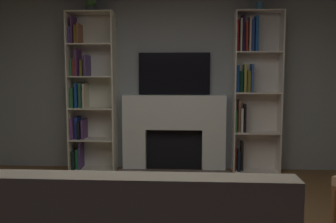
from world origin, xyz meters
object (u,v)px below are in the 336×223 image
at_px(vase_with_flowers, 260,4).
at_px(fireplace, 174,131).
at_px(potted_plant, 91,6).
at_px(tv, 174,74).
at_px(bookshelf_right, 251,87).
at_px(bookshelf_left, 88,94).

bearing_deg(vase_with_flowers, fireplace, 177.98).
xyz_separation_m(potted_plant, vase_with_flowers, (2.36, -0.00, -0.00)).
height_order(tv, vase_with_flowers, vase_with_flowers).
xyz_separation_m(fireplace, tv, (0.00, 0.08, 0.83)).
bearing_deg(tv, bookshelf_right, -3.54).
xyz_separation_m(tv, potted_plant, (-1.18, -0.12, 0.96)).
bearing_deg(bookshelf_right, bookshelf_left, -179.36).
xyz_separation_m(bookshelf_right, vase_with_flowers, (0.08, -0.05, 1.15)).
bearing_deg(tv, potted_plant, -174.19).
bearing_deg(bookshelf_left, fireplace, 0.68).
relative_size(bookshelf_left, bookshelf_right, 1.00).
height_order(tv, bookshelf_right, bookshelf_right).
distance_m(bookshelf_right, vase_with_flowers, 1.16).
bearing_deg(potted_plant, bookshelf_right, 1.30).
height_order(fireplace, bookshelf_right, bookshelf_right).
bearing_deg(bookshelf_left, bookshelf_right, 0.64).
distance_m(bookshelf_left, vase_with_flowers, 2.74).
bearing_deg(bookshelf_right, potted_plant, -178.70).
height_order(bookshelf_left, vase_with_flowers, vase_with_flowers).
xyz_separation_m(fireplace, potted_plant, (-1.18, -0.04, 1.79)).
xyz_separation_m(fireplace, bookshelf_right, (1.10, 0.01, 0.64)).
distance_m(fireplace, tv, 0.83).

